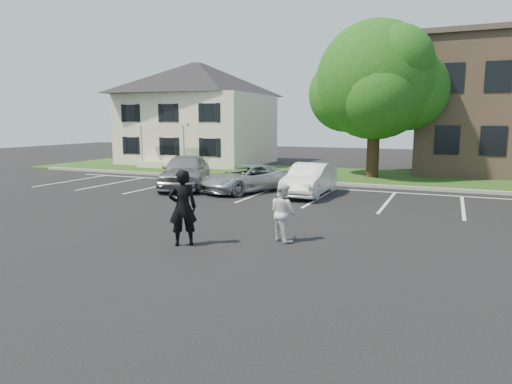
# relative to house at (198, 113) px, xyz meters

# --- Properties ---
(ground_plane) EXTENTS (90.00, 90.00, 0.00)m
(ground_plane) POSITION_rel_house_xyz_m (13.00, -19.97, -3.83)
(ground_plane) COLOR black
(ground_plane) RESTS_ON ground
(curb) EXTENTS (40.00, 0.30, 0.15)m
(curb) POSITION_rel_house_xyz_m (13.00, -7.97, -3.75)
(curb) COLOR gray
(curb) RESTS_ON ground
(grass_strip) EXTENTS (44.00, 8.00, 0.08)m
(grass_strip) POSITION_rel_house_xyz_m (13.00, -3.97, -3.79)
(grass_strip) COLOR #23450C
(grass_strip) RESTS_ON ground
(stall_lines) EXTENTS (34.00, 5.36, 0.01)m
(stall_lines) POSITION_rel_house_xyz_m (14.40, -11.02, -3.82)
(stall_lines) COLOR silver
(stall_lines) RESTS_ON ground
(house) EXTENTS (10.30, 9.22, 7.60)m
(house) POSITION_rel_house_xyz_m (0.00, 0.00, 0.00)
(house) COLOR #BEB69A
(house) RESTS_ON ground
(tree) EXTENTS (7.80, 7.20, 8.80)m
(tree) POSITION_rel_house_xyz_m (14.02, -4.05, 1.52)
(tree) COLOR black
(tree) RESTS_ON ground
(man_black_suit) EXTENTS (0.88, 0.83, 2.02)m
(man_black_suit) POSITION_rel_house_xyz_m (11.68, -20.78, -2.82)
(man_black_suit) COLOR black
(man_black_suit) RESTS_ON ground
(man_white_shirt) EXTENTS (0.98, 0.92, 1.60)m
(man_white_shirt) POSITION_rel_house_xyz_m (13.95, -19.33, -3.03)
(man_white_shirt) COLOR silver
(man_white_shirt) RESTS_ON ground
(car_silver_west) EXTENTS (3.61, 5.31, 1.68)m
(car_silver_west) POSITION_rel_house_xyz_m (6.19, -11.85, -2.99)
(car_silver_west) COLOR #9D9DA2
(car_silver_west) RESTS_ON ground
(car_silver_minivan) EXTENTS (3.78, 4.97, 1.26)m
(car_silver_minivan) POSITION_rel_house_xyz_m (9.39, -11.72, -3.20)
(car_silver_minivan) COLOR #ACB0B5
(car_silver_minivan) RESTS_ON ground
(car_white_sedan) EXTENTS (1.52, 4.27, 1.40)m
(car_white_sedan) POSITION_rel_house_xyz_m (12.38, -11.54, -3.13)
(car_white_sedan) COLOR white
(car_white_sedan) RESTS_ON ground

